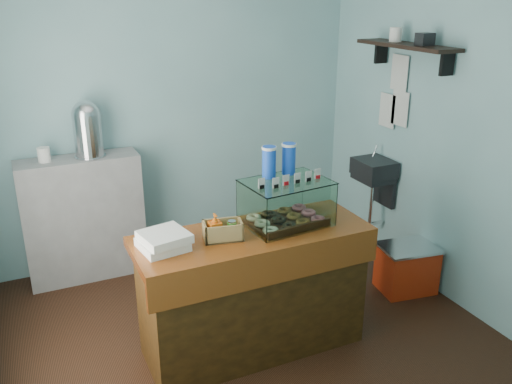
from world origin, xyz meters
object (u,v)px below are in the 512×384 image
counter (253,290)px  red_cooler (407,268)px  coffee_urn (87,128)px  display_case (284,198)px

counter → red_cooler: size_ratio=3.12×
counter → coffee_urn: (-0.79, 1.57, 0.89)m
counter → display_case: (0.27, 0.08, 0.62)m
counter → red_cooler: (1.51, 0.17, -0.25)m
display_case → red_cooler: size_ratio=1.17×
counter → coffee_urn: size_ratio=3.37×
counter → red_cooler: counter is taller
display_case → coffee_urn: coffee_urn is taller
coffee_urn → display_case: bearing=-54.4°
display_case → counter: bearing=-169.2°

